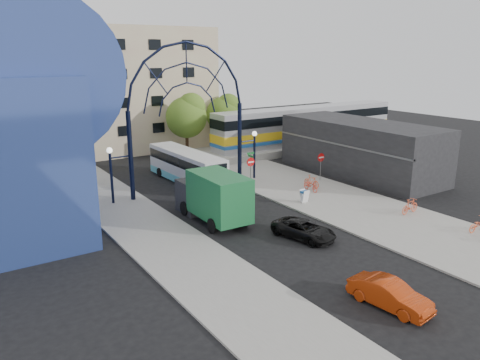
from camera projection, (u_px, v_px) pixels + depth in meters
ground at (300, 246)px, 28.03m from camera, size 120.00×120.00×0.00m
sidewalk_east at (345, 204)px, 35.50m from camera, size 8.00×56.00×0.12m
plaza_west at (158, 236)px, 29.35m from camera, size 5.00×50.00×0.12m
gateway_arch at (187, 87)px, 36.99m from camera, size 13.64×0.44×12.10m
stop_sign at (251, 165)px, 39.69m from camera, size 0.80×0.07×2.50m
do_not_enter_sign at (321, 160)px, 41.41m from camera, size 0.76×0.07×2.48m
street_name_sign at (251, 161)px, 40.35m from camera, size 0.70×0.70×2.80m
sandwich_board at (304, 194)px, 35.62m from camera, size 0.55×0.61×0.99m
commercial_block_east at (360, 148)px, 43.95m from camera, size 6.00×16.00×5.00m
apartment_block at (120, 89)px, 55.30m from camera, size 20.00×12.10×14.00m
train_platform at (306, 145)px, 56.27m from camera, size 32.00×5.00×0.80m
train_car at (307, 124)px, 55.61m from camera, size 25.10×3.05×4.20m
tree_north_a at (188, 115)px, 50.88m from camera, size 4.48×4.48×7.00m
tree_north_b at (84, 111)px, 48.56m from camera, size 5.12×5.12×8.00m
tree_north_c at (225, 112)px, 55.79m from camera, size 4.16×4.16×6.50m
city_bus at (186, 166)px, 41.27m from camera, size 2.66×10.40×2.84m
green_truck at (212, 196)px, 31.92m from camera, size 2.81×6.93×3.46m
black_suv at (304, 229)px, 29.05m from camera, size 2.80×4.49×1.16m
red_sedan at (390, 294)px, 21.17m from camera, size 1.82×4.00×1.27m
bike_near_a at (311, 185)px, 38.61m from camera, size 0.82×1.88×0.96m
bike_near_b at (312, 181)px, 39.63m from camera, size 0.58×1.73×1.02m
bike_far_a at (478, 225)px, 29.89m from camera, size 1.78×0.69×0.92m
bike_far_b at (410, 206)px, 33.20m from camera, size 1.82×0.60×1.08m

